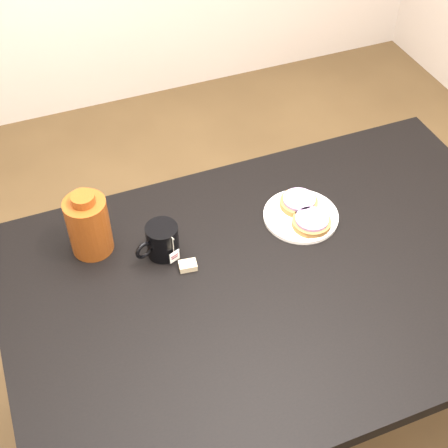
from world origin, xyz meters
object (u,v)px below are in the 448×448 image
(mug, at_px, (162,241))
(bagel_package, at_px, (89,225))
(bagel_front, at_px, (312,222))
(teabag_pouch, at_px, (188,266))
(bagel_back, at_px, (299,202))
(table, at_px, (281,295))
(plate, at_px, (301,215))

(mug, xyz_separation_m, bagel_package, (-0.17, 0.09, 0.04))
(bagel_front, bearing_deg, teabag_pouch, -178.03)
(bagel_back, height_order, bagel_front, same)
(table, height_order, plate, plate)
(table, distance_m, teabag_pouch, 0.26)
(bagel_back, bearing_deg, table, -125.28)
(bagel_package, bearing_deg, teabag_pouch, -37.19)
(bagel_back, relative_size, bagel_front, 1.36)
(table, bearing_deg, plate, 51.39)
(table, xyz_separation_m, bagel_front, (0.14, 0.12, 0.11))
(bagel_front, relative_size, mug, 0.79)
(table, height_order, mug, mug)
(plate, distance_m, mug, 0.40)
(bagel_back, distance_m, bagel_package, 0.58)
(bagel_back, bearing_deg, mug, -176.97)
(bagel_package, bearing_deg, bagel_back, -6.48)
(table, distance_m, bagel_front, 0.22)
(teabag_pouch, relative_size, bagel_package, 0.24)
(plate, height_order, bagel_package, bagel_package)
(bagel_back, xyz_separation_m, bagel_package, (-0.57, 0.06, 0.06))
(table, relative_size, bagel_back, 9.63)
(table, xyz_separation_m, bagel_back, (0.14, 0.20, 0.11))
(plate, relative_size, mug, 1.54)
(plate, height_order, bagel_front, bagel_front)
(plate, height_order, teabag_pouch, teabag_pouch)
(mug, relative_size, teabag_pouch, 3.00)
(bagel_back, relative_size, mug, 1.08)
(plate, height_order, bagel_back, bagel_back)
(mug, relative_size, bagel_package, 0.72)
(table, bearing_deg, teabag_pouch, 153.32)
(plate, bearing_deg, bagel_front, -80.35)
(bagel_front, height_order, bagel_package, bagel_package)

